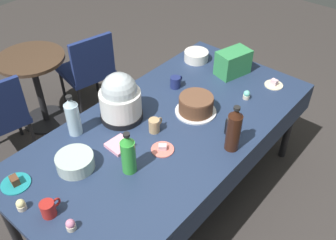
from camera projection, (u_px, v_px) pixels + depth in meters
The scene contains 23 objects.
ground at pixel (168, 197), 2.97m from camera, with size 9.00×9.00×0.00m, color #383330.
potluck_table at pixel (168, 133), 2.53m from camera, with size 2.20×1.10×0.75m.
frosted_layer_cake at pixel (196, 105), 2.57m from camera, with size 0.29×0.29×0.13m.
slow_cooker at pixel (120, 99), 2.46m from camera, with size 0.29×0.29×0.35m.
glass_salad_bowl at pixel (75, 162), 2.18m from camera, with size 0.22×0.22×0.09m, color #B2C6BC.
ceramic_snack_bowl at pixel (196, 56), 3.13m from camera, with size 0.20×0.20×0.08m, color silver.
dessert_plate_teal at pixel (15, 183), 2.10m from camera, with size 0.17×0.17×0.06m.
dessert_plate_cream at pixel (274, 84), 2.86m from camera, with size 0.14×0.14×0.05m.
dessert_plate_coral at pixel (163, 149), 2.31m from camera, with size 0.14×0.14×0.04m.
cupcake_mint at pixel (247, 95), 2.71m from camera, with size 0.05×0.05×0.07m.
cupcake_vanilla at pixel (21, 205), 1.95m from camera, with size 0.05×0.05×0.07m.
cupcake_lemon at pixel (71, 225), 1.86m from camera, with size 0.05×0.05×0.07m.
soda_bottle_lime_soda at pixel (128, 154), 2.10m from camera, with size 0.09×0.09×0.29m.
soda_bottle_cola at pixel (234, 130), 2.24m from camera, with size 0.09×0.09×0.32m.
soda_bottle_water at pixel (73, 116), 2.36m from camera, with size 0.09×0.09×0.29m.
coffee_mug_tan at pixel (155, 125), 2.43m from camera, with size 0.11×0.07×0.10m.
coffee_mug_black at pixel (231, 127), 2.41m from camera, with size 0.12×0.07×0.10m.
coffee_mug_red at pixel (49, 209), 1.92m from camera, with size 0.12×0.08×0.09m.
coffee_mug_navy at pixel (176, 82), 2.82m from camera, with size 0.12×0.08×0.09m.
soda_carton at pixel (233, 63), 2.93m from camera, with size 0.26×0.16×0.20m, color #338C4C.
paper_napkin_stack at pixel (119, 145), 2.33m from camera, with size 0.14×0.14×0.02m, color pink.
maroon_chair_right at pixel (88, 68), 3.54m from camera, with size 0.52×0.52×0.85m.
round_cafe_table at pixel (36, 78), 3.40m from camera, with size 0.60×0.60×0.72m.
Camera 1 is at (-1.45, -1.23, 2.37)m, focal length 39.81 mm.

